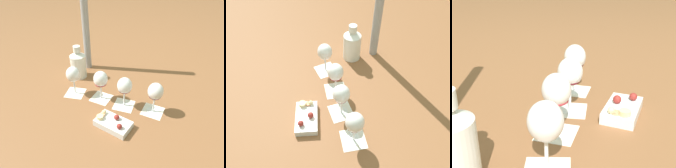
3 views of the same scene
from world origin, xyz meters
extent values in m
plane|color=brown|center=(0.00, 0.00, 0.00)|extent=(8.00, 8.00, 0.00)
cube|color=silver|center=(-0.22, 0.07, 0.00)|extent=(0.12, 0.12, 0.00)
cube|color=silver|center=(-0.06, 0.03, 0.00)|extent=(0.14, 0.14, 0.00)
cube|color=silver|center=(0.06, -0.03, 0.00)|extent=(0.13, 0.13, 0.00)
cube|color=silver|center=(0.21, -0.07, 0.00)|extent=(0.14, 0.14, 0.00)
cylinder|color=white|center=(-0.22, 0.07, 0.00)|extent=(0.06, 0.06, 0.01)
cylinder|color=white|center=(-0.22, 0.07, 0.05)|extent=(0.01, 0.01, 0.08)
ellipsoid|color=white|center=(-0.22, 0.07, 0.13)|extent=(0.08, 0.08, 0.09)
ellipsoid|color=#C74C57|center=(-0.22, 0.07, 0.11)|extent=(0.06, 0.06, 0.04)
cylinder|color=white|center=(-0.06, 0.03, 0.00)|extent=(0.06, 0.06, 0.01)
cylinder|color=white|center=(-0.06, 0.03, 0.05)|extent=(0.01, 0.01, 0.08)
ellipsoid|color=white|center=(-0.06, 0.03, 0.13)|extent=(0.08, 0.08, 0.09)
ellipsoid|color=#A22D37|center=(-0.06, 0.03, 0.10)|extent=(0.06, 0.06, 0.02)
cylinder|color=white|center=(0.06, -0.03, 0.00)|extent=(0.06, 0.06, 0.01)
cylinder|color=white|center=(0.06, -0.03, 0.05)|extent=(0.01, 0.01, 0.08)
ellipsoid|color=white|center=(0.06, -0.03, 0.13)|extent=(0.08, 0.08, 0.09)
ellipsoid|color=maroon|center=(0.06, -0.03, 0.10)|extent=(0.06, 0.06, 0.03)
cylinder|color=white|center=(0.21, -0.07, 0.00)|extent=(0.06, 0.06, 0.01)
cylinder|color=white|center=(0.21, -0.07, 0.05)|extent=(0.01, 0.01, 0.08)
ellipsoid|color=white|center=(0.21, -0.07, 0.13)|extent=(0.08, 0.08, 0.09)
ellipsoid|color=#511928|center=(0.21, -0.07, 0.10)|extent=(0.06, 0.06, 0.03)
cylinder|color=white|center=(-0.23, 0.25, 0.07)|extent=(0.10, 0.10, 0.15)
cone|color=white|center=(-0.23, 0.25, 0.16)|extent=(0.10, 0.10, 0.03)
cylinder|color=white|center=(-0.23, 0.25, 0.20)|extent=(0.04, 0.04, 0.04)
cube|color=silver|center=(0.01, -0.19, 0.02)|extent=(0.19, 0.17, 0.03)
cylinder|color=tan|center=(-0.04, -0.15, 0.04)|extent=(0.02, 0.02, 0.01)
cylinder|color=beige|center=(-0.05, -0.17, 0.04)|extent=(0.03, 0.03, 0.02)
sphere|color=maroon|center=(0.04, -0.23, 0.04)|extent=(0.02, 0.02, 0.02)
sphere|color=beige|center=(-0.04, -0.13, 0.04)|extent=(0.02, 0.02, 0.02)
sphere|color=maroon|center=(0.03, -0.17, 0.05)|extent=(0.03, 0.03, 0.03)
cylinder|color=#99999E|center=(-0.18, 0.38, 0.41)|extent=(0.05, 0.05, 0.83)
camera|label=1|loc=(0.03, -0.86, 0.71)|focal=32.00mm
camera|label=2|loc=(0.60, -0.43, 0.90)|focal=38.00mm
camera|label=3|loc=(-0.72, 0.10, 0.42)|focal=45.00mm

